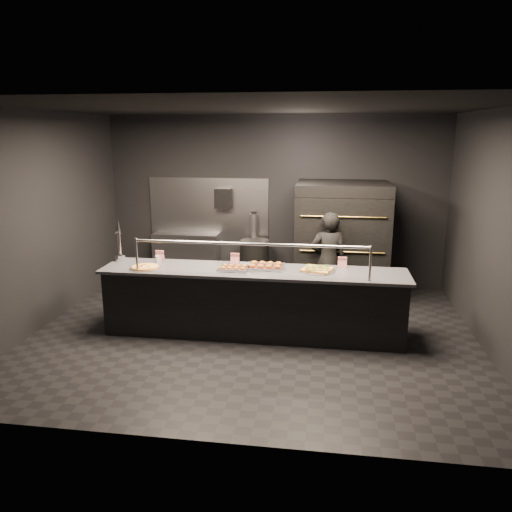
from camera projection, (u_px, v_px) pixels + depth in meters
The scene contains 15 objects.
room at pixel (252, 227), 6.57m from camera, with size 6.04×6.00×3.00m.
service_counter at pixel (253, 302), 6.77m from camera, with size 4.10×0.78×1.37m.
pizza_oven at pixel (341, 239), 8.31m from camera, with size 1.50×1.23×1.91m.
prep_shelf at pixel (187, 257), 9.23m from camera, with size 1.20×0.35×0.90m, color #99999E.
towel_dispenser at pixel (223, 198), 8.93m from camera, with size 0.30×0.20×0.35m, color black.
fire_extinguisher at pixel (254, 226), 8.98m from camera, with size 0.14×0.14×0.51m.
beer_tap at pixel (120, 249), 7.09m from camera, with size 0.16×0.22×0.60m.
round_pizza at pixel (145, 267), 6.72m from camera, with size 0.42×0.42×0.03m.
slider_tray_a at pixel (234, 268), 6.65m from camera, with size 0.43×0.34×0.06m.
slider_tray_b at pixel (266, 266), 6.73m from camera, with size 0.58×0.50×0.08m.
square_pizza at pixel (317, 270), 6.59m from camera, with size 0.47×0.47×0.05m.
condiment_jar at pixel (159, 259), 7.03m from camera, with size 0.14×0.06×0.09m.
tent_cards at pixel (244, 259), 6.94m from camera, with size 2.69×0.04×0.15m.
trash_bin at pixel (255, 264), 8.87m from camera, with size 0.51×0.51×0.86m, color black.
worker at pixel (328, 261), 7.69m from camera, with size 0.56×0.37×1.54m, color black.
Camera 1 is at (0.97, -6.35, 2.72)m, focal length 35.00 mm.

